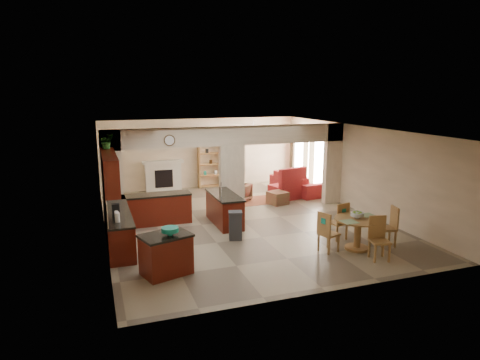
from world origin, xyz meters
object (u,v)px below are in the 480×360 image
object	(u,v)px
kitchen_island	(166,254)
armchair	(240,192)
dining_table	(358,229)
sofa	(298,183)

from	to	relation	value
kitchen_island	armchair	distance (m)	6.43
dining_table	sofa	xyz separation A→B (m)	(1.38, 6.03, -0.15)
armchair	kitchen_island	bearing A→B (deg)	13.84
kitchen_island	dining_table	bearing A→B (deg)	-18.93
kitchen_island	dining_table	world-z (taller)	kitchen_island
sofa	dining_table	bearing A→B (deg)	158.85
kitchen_island	dining_table	xyz separation A→B (m)	(4.77, -0.11, 0.07)
kitchen_island	armchair	bearing A→B (deg)	38.68
armchair	dining_table	bearing A→B (deg)	59.95
dining_table	kitchen_island	bearing A→B (deg)	178.68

